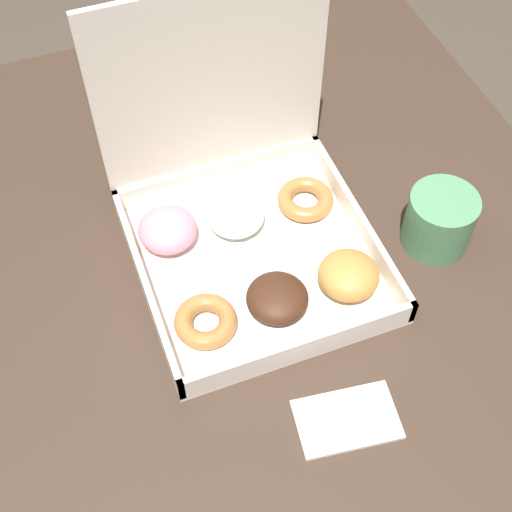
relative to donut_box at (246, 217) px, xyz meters
name	(u,v)px	position (x,y,z in m)	size (l,w,h in m)	color
ground_plane	(233,462)	(-0.05, -0.02, -0.78)	(8.00, 8.00, 0.00)	#42382D
dining_table	(221,305)	(-0.05, -0.02, -0.15)	(1.02, 1.04, 0.72)	#38281E
donut_box	(246,217)	(0.00, 0.00, 0.00)	(0.30, 0.32, 0.32)	silver
coffee_mug	(440,220)	(0.24, -0.08, -0.01)	(0.09, 0.09, 0.08)	#4C8456
paper_napkin	(347,420)	(0.02, -0.28, -0.05)	(0.12, 0.09, 0.01)	silver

